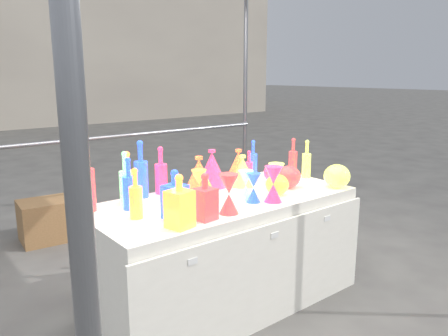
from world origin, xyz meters
TOP-DOWN VIEW (x-y plane):
  - ground at (0.00, 0.00)m, footprint 80.00×80.00m
  - display_table at (0.00, -0.01)m, footprint 1.84×0.83m
  - background_building at (4.00, 14.00)m, footprint 14.00×6.00m
  - cardboard_box_closed at (-0.57, 1.93)m, footprint 0.56×0.43m
  - cardboard_box_flat at (0.60, 2.34)m, footprint 0.69×0.53m
  - bottle_0 at (-0.55, 0.28)m, footprint 0.11×0.11m
  - bottle_1 at (-0.42, 0.35)m, footprint 0.09×0.09m
  - bottle_2 at (-0.81, 0.28)m, footprint 0.11×0.11m
  - bottle_3 at (-0.27, 0.35)m, footprint 0.11×0.11m
  - bottle_4 at (-0.85, 0.27)m, footprint 0.09×0.09m
  - bottle_5 at (-0.59, 0.24)m, footprint 0.10×0.10m
  - bottle_6 at (-0.65, -0.02)m, footprint 0.08×0.08m
  - bottle_7 at (-0.61, 0.15)m, footprint 0.09×0.09m
  - decanter_0 at (-0.54, -0.30)m, footprint 0.15×0.15m
  - decanter_1 at (-0.36, -0.28)m, footprint 0.12×0.12m
  - decanter_2 at (-0.48, -0.16)m, footprint 0.14×0.14m
  - hourglass_0 at (-0.19, -0.28)m, footprint 0.16×0.16m
  - hourglass_1 at (0.19, -0.27)m, footprint 0.14×0.14m
  - hourglass_2 at (0.32, -0.16)m, footprint 0.12×0.12m
  - hourglass_3 at (0.08, -0.13)m, footprint 0.11×0.11m
  - hourglass_4 at (-0.16, 0.05)m, footprint 0.11×0.11m
  - hourglass_5 at (0.08, -0.20)m, footprint 0.10×0.10m
  - globe_0 at (0.32, -0.17)m, footprint 0.20×0.20m
  - globe_1 at (0.79, -0.30)m, footprint 0.25×0.25m
  - globe_2 at (0.52, -0.09)m, footprint 0.22×0.22m
  - globe_3 at (0.54, 0.07)m, footprint 0.18×0.18m
  - lampshade_0 at (-0.10, 0.14)m, footprint 0.30×0.30m
  - lampshade_1 at (0.36, 0.28)m, footprint 0.24×0.24m
  - lampshade_2 at (0.11, 0.28)m, footprint 0.29×0.29m
  - lampshade_3 at (0.30, 0.15)m, footprint 0.23×0.23m
  - bottle_8 at (0.54, 0.31)m, footprint 0.08×0.08m
  - bottle_9 at (0.86, 0.18)m, footprint 0.07×0.07m
  - bottle_10 at (0.40, 0.21)m, footprint 0.07×0.07m
  - bottle_11 at (0.86, 0.04)m, footprint 0.09×0.09m

SIDE VIEW (x-z plane):
  - ground at x=0.00m, z-range 0.00..0.00m
  - cardboard_box_flat at x=0.60m, z-range 0.00..0.05m
  - cardboard_box_closed at x=-0.57m, z-range 0.00..0.39m
  - display_table at x=0.00m, z-range 0.00..0.75m
  - globe_0 at x=0.32m, z-range 0.75..0.88m
  - globe_3 at x=0.54m, z-range 0.75..0.89m
  - globe_2 at x=0.52m, z-range 0.75..0.89m
  - globe_1 at x=0.79m, z-range 0.75..0.90m
  - hourglass_5 at x=0.08m, z-range 0.75..0.94m
  - hourglass_3 at x=0.08m, z-range 0.75..0.94m
  - hourglass_4 at x=-0.16m, z-range 0.75..0.95m
  - hourglass_2 at x=0.32m, z-range 0.75..0.97m
  - lampshade_3 at x=0.30m, z-range 0.75..0.98m
  - hourglass_1 at x=0.19m, z-range 0.75..0.98m
  - hourglass_0 at x=-0.19m, z-range 0.75..0.99m
  - bottle_10 at x=0.40m, z-range 0.75..0.99m
  - lampshade_1 at x=0.36m, z-range 0.75..1.00m
  - lampshade_0 at x=-0.10m, z-range 0.75..1.02m
  - decanter_1 at x=-0.36m, z-range 0.75..1.02m
  - lampshade_2 at x=0.11m, z-range 0.75..1.02m
  - decanter_2 at x=-0.48m, z-range 0.75..1.03m
  - decanter_0 at x=-0.54m, z-range 0.75..1.04m
  - bottle_6 at x=-0.65m, z-range 0.75..1.04m
  - bottle_8 at x=0.54m, z-range 0.75..1.05m
  - bottle_9 at x=0.86m, z-range 0.75..1.05m
  - bottle_11 at x=0.86m, z-range 0.75..1.05m
  - bottle_4 at x=-0.85m, z-range 0.75..1.06m
  - bottle_7 at x=-0.61m, z-range 0.75..1.07m
  - bottle_3 at x=-0.27m, z-range 0.75..1.08m
  - bottle_0 at x=-0.55m, z-range 0.75..1.08m
  - bottle_5 at x=-0.59m, z-range 0.75..1.09m
  - bottle_1 at x=-0.42m, z-range 0.75..1.13m
  - bottle_2 at x=-0.81m, z-range 0.75..1.15m
  - background_building at x=4.00m, z-range 0.00..6.00m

